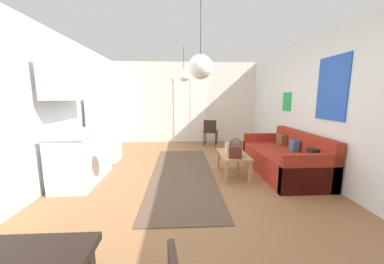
{
  "coord_description": "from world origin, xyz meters",
  "views": [
    {
      "loc": [
        -0.17,
        -3.46,
        1.48
      ],
      "look_at": [
        0.07,
        1.0,
        0.76
      ],
      "focal_mm": 20.1,
      "sensor_mm": 36.0,
      "label": 1
    }
  ],
  "objects_px": {
    "pendant_lamp_far": "(184,75)",
    "couch": "(286,160)",
    "bamboo_vase": "(227,147)",
    "pendant_lamp_near": "(200,67)",
    "handbag": "(236,151)",
    "coffee_table": "(233,157)",
    "refrigerator": "(104,128)",
    "accent_chair": "(210,131)"
  },
  "relations": [
    {
      "from": "pendant_lamp_far",
      "to": "couch",
      "type": "bearing_deg",
      "value": -27.67
    },
    {
      "from": "bamboo_vase",
      "to": "pendant_lamp_near",
      "type": "relative_size",
      "value": 0.47
    },
    {
      "from": "couch",
      "to": "handbag",
      "type": "height_order",
      "value": "couch"
    },
    {
      "from": "pendant_lamp_far",
      "to": "bamboo_vase",
      "type": "bearing_deg",
      "value": -50.75
    },
    {
      "from": "couch",
      "to": "pendant_lamp_far",
      "type": "relative_size",
      "value": 2.58
    },
    {
      "from": "handbag",
      "to": "pendant_lamp_near",
      "type": "distance_m",
      "value": 1.8
    },
    {
      "from": "coffee_table",
      "to": "pendant_lamp_far",
      "type": "distance_m",
      "value": 2.16
    },
    {
      "from": "bamboo_vase",
      "to": "pendant_lamp_far",
      "type": "distance_m",
      "value": 1.94
    },
    {
      "from": "couch",
      "to": "handbag",
      "type": "xyz_separation_m",
      "value": [
        -1.08,
        -0.29,
        0.27
      ]
    },
    {
      "from": "couch",
      "to": "pendant_lamp_near",
      "type": "bearing_deg",
      "value": -144.5
    },
    {
      "from": "refrigerator",
      "to": "pendant_lamp_near",
      "type": "distance_m",
      "value": 3.24
    },
    {
      "from": "bamboo_vase",
      "to": "pendant_lamp_far",
      "type": "relative_size",
      "value": 0.55
    },
    {
      "from": "coffee_table",
      "to": "refrigerator",
      "type": "bearing_deg",
      "value": 157.87
    },
    {
      "from": "couch",
      "to": "refrigerator",
      "type": "relative_size",
      "value": 1.27
    },
    {
      "from": "refrigerator",
      "to": "coffee_table",
      "type": "bearing_deg",
      "value": -22.13
    },
    {
      "from": "pendant_lamp_near",
      "to": "pendant_lamp_far",
      "type": "relative_size",
      "value": 1.17
    },
    {
      "from": "couch",
      "to": "pendant_lamp_far",
      "type": "xyz_separation_m",
      "value": [
        -1.98,
        1.04,
        1.7
      ]
    },
    {
      "from": "coffee_table",
      "to": "pendant_lamp_far",
      "type": "bearing_deg",
      "value": 128.85
    },
    {
      "from": "bamboo_vase",
      "to": "handbag",
      "type": "bearing_deg",
      "value": -76.98
    },
    {
      "from": "pendant_lamp_near",
      "to": "accent_chair",
      "type": "bearing_deg",
      "value": 80.01
    },
    {
      "from": "bamboo_vase",
      "to": "refrigerator",
      "type": "height_order",
      "value": "refrigerator"
    },
    {
      "from": "accent_chair",
      "to": "pendant_lamp_near",
      "type": "bearing_deg",
      "value": 95.96
    },
    {
      "from": "coffee_table",
      "to": "pendant_lamp_near",
      "type": "height_order",
      "value": "pendant_lamp_near"
    },
    {
      "from": "bamboo_vase",
      "to": "refrigerator",
      "type": "relative_size",
      "value": 0.27
    },
    {
      "from": "couch",
      "to": "bamboo_vase",
      "type": "relative_size",
      "value": 4.72
    },
    {
      "from": "pendant_lamp_near",
      "to": "pendant_lamp_far",
      "type": "distance_m",
      "value": 2.34
    },
    {
      "from": "bamboo_vase",
      "to": "refrigerator",
      "type": "bearing_deg",
      "value": 159.47
    },
    {
      "from": "refrigerator",
      "to": "pendant_lamp_near",
      "type": "bearing_deg",
      "value": -49.16
    },
    {
      "from": "accent_chair",
      "to": "couch",
      "type": "bearing_deg",
      "value": 130.58
    },
    {
      "from": "refrigerator",
      "to": "pendant_lamp_far",
      "type": "xyz_separation_m",
      "value": [
        1.84,
        0.01,
        1.19
      ]
    },
    {
      "from": "refrigerator",
      "to": "accent_chair",
      "type": "relative_size",
      "value": 1.96
    },
    {
      "from": "couch",
      "to": "accent_chair",
      "type": "xyz_separation_m",
      "value": [
        -1.14,
        2.49,
        0.19
      ]
    },
    {
      "from": "couch",
      "to": "pendant_lamp_far",
      "type": "height_order",
      "value": "pendant_lamp_far"
    },
    {
      "from": "accent_chair",
      "to": "pendant_lamp_far",
      "type": "relative_size",
      "value": 1.04
    },
    {
      "from": "couch",
      "to": "coffee_table",
      "type": "xyz_separation_m",
      "value": [
        -1.07,
        -0.09,
        0.1
      ]
    },
    {
      "from": "bamboo_vase",
      "to": "refrigerator",
      "type": "xyz_separation_m",
      "value": [
        -2.66,
        1.0,
        0.25
      ]
    },
    {
      "from": "pendant_lamp_near",
      "to": "couch",
      "type": "bearing_deg",
      "value": 35.5
    },
    {
      "from": "bamboo_vase",
      "to": "refrigerator",
      "type": "distance_m",
      "value": 2.85
    },
    {
      "from": "accent_chair",
      "to": "bamboo_vase",
      "type": "bearing_deg",
      "value": 105.68
    },
    {
      "from": "handbag",
      "to": "accent_chair",
      "type": "relative_size",
      "value": 0.46
    },
    {
      "from": "couch",
      "to": "bamboo_vase",
      "type": "height_order",
      "value": "bamboo_vase"
    },
    {
      "from": "coffee_table",
      "to": "bamboo_vase",
      "type": "bearing_deg",
      "value": 125.31
    }
  ]
}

